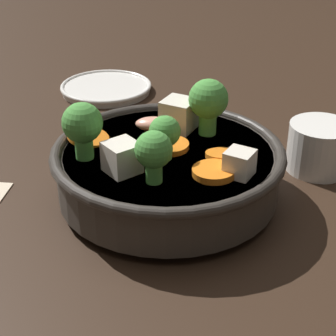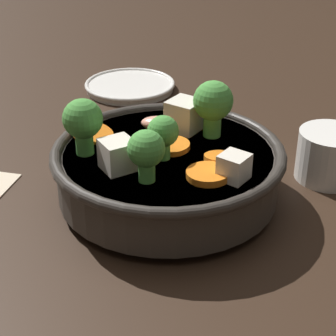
{
  "view_description": "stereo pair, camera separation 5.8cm",
  "coord_description": "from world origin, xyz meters",
  "views": [
    {
      "loc": [
        0.11,
        -0.5,
        0.32
      ],
      "look_at": [
        0.0,
        0.0,
        0.04
      ],
      "focal_mm": 60.0,
      "sensor_mm": 36.0,
      "label": 1
    },
    {
      "loc": [
        0.16,
        -0.48,
        0.32
      ],
      "look_at": [
        0.0,
        0.0,
        0.04
      ],
      "focal_mm": 60.0,
      "sensor_mm": 36.0,
      "label": 2
    }
  ],
  "objects": [
    {
      "name": "ground_plane",
      "position": [
        0.0,
        0.0,
        0.0
      ],
      "size": [
        3.0,
        3.0,
        0.0
      ],
      "primitive_type": "plane",
      "color": "black"
    },
    {
      "name": "stirfry_bowl",
      "position": [
        -0.0,
        -0.0,
        0.04
      ],
      "size": [
        0.24,
        0.24,
        0.12
      ],
      "color": "#38332D",
      "rests_on": "ground_plane"
    },
    {
      "name": "side_saucer",
      "position": [
        -0.16,
        0.29,
        0.01
      ],
      "size": [
        0.14,
        0.14,
        0.01
      ],
      "color": "white",
      "rests_on": "ground_plane"
    },
    {
      "name": "tea_cup",
      "position": [
        0.16,
        0.1,
        0.03
      ],
      "size": [
        0.07,
        0.07,
        0.06
      ],
      "color": "white",
      "rests_on": "ground_plane"
    }
  ]
}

